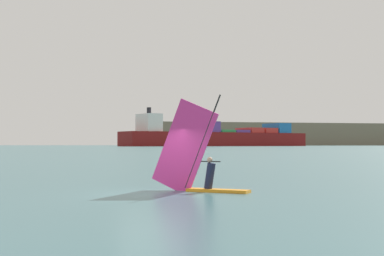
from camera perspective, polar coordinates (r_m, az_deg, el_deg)
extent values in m
plane|color=#386066|center=(21.26, -3.99, -6.67)|extent=(4000.00, 4000.00, 0.00)
cube|color=orange|center=(21.98, 2.65, -6.35)|extent=(2.46, 1.81, 0.12)
cylinder|color=black|center=(22.18, 1.08, -1.41)|extent=(1.38, 0.87, 3.69)
cube|color=#D8338C|center=(22.53, -0.76, -1.95)|extent=(2.57, 1.59, 3.92)
cylinder|color=black|center=(22.24, 0.79, -3.39)|extent=(1.53, 0.95, 0.04)
cylinder|color=#191E38|center=(22.09, 1.81, -4.86)|extent=(0.57, 0.52, 1.05)
sphere|color=tan|center=(22.06, 1.81, -3.24)|extent=(0.22, 0.22, 0.22)
cube|color=maroon|center=(557.25, 2.66, -1.15)|extent=(195.27, 118.78, 13.39)
cube|color=silver|center=(518.15, -4.38, 0.53)|extent=(25.07, 30.04, 16.26)
cylinder|color=black|center=(518.69, -4.37, 1.76)|extent=(4.00, 4.00, 6.00)
cube|color=#2D8C47|center=(539.70, -0.20, -0.01)|extent=(27.24, 32.89, 7.80)
cube|color=#59388C|center=(549.30, 1.39, 0.10)|extent=(27.24, 32.89, 10.40)
cube|color=#2D8C47|center=(559.17, 2.93, -0.33)|extent=(27.24, 32.89, 2.60)
cube|color=#59388C|center=(569.53, 4.41, -0.35)|extent=(27.24, 32.89, 2.60)
cube|color=red|center=(580.29, 5.84, -0.24)|extent=(27.24, 32.89, 5.20)
cube|color=red|center=(591.37, 7.22, -0.27)|extent=(27.24, 32.89, 5.20)
cube|color=#1E66AD|center=(602.84, 8.54, -0.04)|extent=(27.24, 32.89, 10.40)
cube|color=#756B56|center=(1071.04, 18.10, -0.77)|extent=(867.18, 407.79, 33.38)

